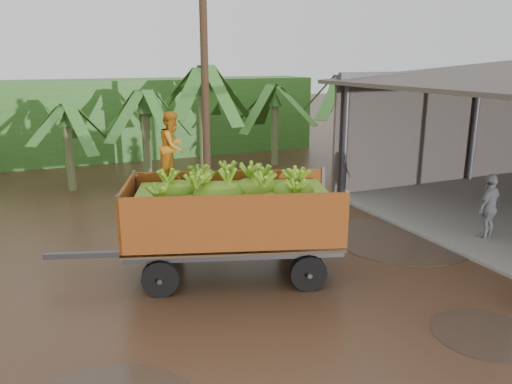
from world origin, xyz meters
TOP-DOWN VIEW (x-y plane):
  - ground at (0.00, 0.00)m, footprint 100.00×100.00m
  - hedge_north at (-2.00, 16.00)m, footprint 22.00×3.00m
  - banana_trailer at (-0.34, 1.40)m, footprint 6.22×3.44m
  - man_grey at (6.39, 0.71)m, footprint 1.11×0.73m
  - utility_pole at (1.06, 7.32)m, footprint 1.20×0.24m
  - banana_plants at (-4.87, 7.50)m, footprint 24.32×18.27m

SIDE VIEW (x-z plane):
  - ground at x=0.00m, z-range 0.00..0.00m
  - man_grey at x=6.39m, z-range 0.00..1.75m
  - banana_trailer at x=-0.34m, z-range -0.41..3.10m
  - hedge_north at x=-2.00m, z-range 0.00..3.60m
  - banana_plants at x=-4.87m, z-range -0.24..4.12m
  - utility_pole at x=1.06m, z-range 0.06..8.43m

